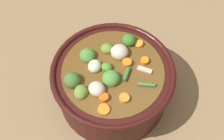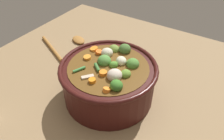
# 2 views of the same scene
# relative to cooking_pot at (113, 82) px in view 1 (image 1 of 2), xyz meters

# --- Properties ---
(ground_plane) EXTENTS (1.10, 1.10, 0.00)m
(ground_plane) POSITION_rel_cooking_pot_xyz_m (0.00, 0.00, -0.07)
(ground_plane) COLOR #8C704C
(cooking_pot) EXTENTS (0.30, 0.30, 0.14)m
(cooking_pot) POSITION_rel_cooking_pot_xyz_m (0.00, 0.00, 0.00)
(cooking_pot) COLOR #38110F
(cooking_pot) RESTS_ON ground_plane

